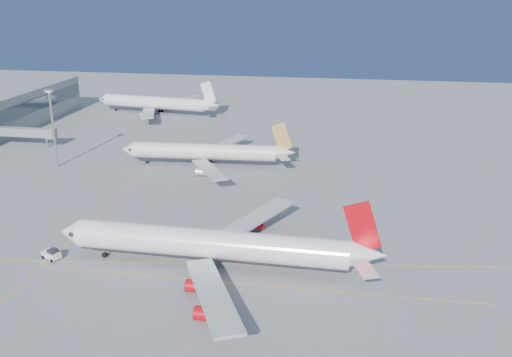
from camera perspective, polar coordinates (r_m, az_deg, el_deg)
name	(u,v)px	position (r m, az deg, el deg)	size (l,w,h in m)	color
ground	(242,251)	(126.84, -1.37, -7.30)	(500.00, 500.00, 0.00)	slate
jet_bridge	(28,132)	(222.68, -21.87, 4.30)	(23.60, 3.60, 6.90)	gray
taxiway_lines	(186,235)	(135.69, -6.99, -5.62)	(118.86, 140.00, 0.02)	gold
airliner_virgin	(216,245)	(118.03, -4.00, -6.65)	(69.18, 62.24, 17.09)	white
airliner_etihad	(208,152)	(185.13, -4.85, 2.67)	(57.21, 52.76, 14.93)	beige
airliner_third	(157,103)	(264.71, -9.86, 7.45)	(60.50, 55.35, 16.24)	white
pushback_tug	(52,254)	(130.73, -19.75, -7.12)	(4.69, 3.87, 2.36)	white
light_mast	(53,122)	(191.61, -19.68, 5.35)	(2.17, 2.17, 25.10)	gray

